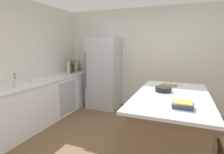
# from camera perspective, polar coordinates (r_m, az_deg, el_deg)

# --- Properties ---
(ground_plane) EXTENTS (7.20, 7.20, 0.00)m
(ground_plane) POSITION_cam_1_polar(r_m,az_deg,el_deg) (3.06, 5.26, -22.69)
(ground_plane) COLOR brown
(wall_rear) EXTENTS (6.00, 0.10, 2.60)m
(wall_rear) POSITION_cam_1_polar(r_m,az_deg,el_deg) (4.79, 13.25, 5.59)
(wall_rear) COLOR silver
(wall_rear) RESTS_ON ground_plane
(wall_left) EXTENTS (0.10, 6.00, 2.60)m
(wall_left) POSITION_cam_1_polar(r_m,az_deg,el_deg) (4.03, -30.13, 3.70)
(wall_left) COLOR silver
(wall_left) RESTS_ON ground_plane
(counter_run_left) EXTENTS (0.66, 3.16, 0.91)m
(counter_run_left) POSITION_cam_1_polar(r_m,az_deg,el_deg) (4.27, -20.42, -6.80)
(counter_run_left) COLOR white
(counter_run_left) RESTS_ON ground_plane
(kitchen_island) EXTENTS (1.06, 1.93, 0.92)m
(kitchen_island) POSITION_cam_1_polar(r_m,az_deg,el_deg) (2.99, 18.04, -13.76)
(kitchen_island) COLOR #7A6047
(kitchen_island) RESTS_ON ground_plane
(refrigerator) EXTENTS (0.78, 0.77, 1.85)m
(refrigerator) POSITION_cam_1_polar(r_m,az_deg,el_deg) (4.78, -2.48, 1.29)
(refrigerator) COLOR #B7BABF
(refrigerator) RESTS_ON ground_plane
(sink_faucet) EXTENTS (0.15, 0.05, 0.30)m
(sink_faucet) POSITION_cam_1_polar(r_m,az_deg,el_deg) (3.97, -24.35, 0.76)
(sink_faucet) COLOR silver
(sink_faucet) RESTS_ON counter_run_left
(flower_vase) EXTENTS (0.09, 0.09, 0.27)m
(flower_vase) POSITION_cam_1_polar(r_m,az_deg,el_deg) (3.61, -28.33, -1.56)
(flower_vase) COLOR silver
(flower_vase) RESTS_ON counter_run_left
(vinegar_bottle) EXTENTS (0.05, 0.05, 0.31)m
(vinegar_bottle) POSITION_cam_1_polar(r_m,az_deg,el_deg) (5.30, -10.26, 3.22)
(vinegar_bottle) COLOR #994C23
(vinegar_bottle) RESTS_ON counter_run_left
(olive_oil_bottle) EXTENTS (0.06, 0.06, 0.29)m
(olive_oil_bottle) POSITION_cam_1_polar(r_m,az_deg,el_deg) (5.25, -10.99, 3.02)
(olive_oil_bottle) COLOR olive
(olive_oil_bottle) RESTS_ON counter_run_left
(whiskey_bottle) EXTENTS (0.07, 0.07, 0.30)m
(whiskey_bottle) POSITION_cam_1_polar(r_m,az_deg,el_deg) (5.19, -11.94, 3.01)
(whiskey_bottle) COLOR brown
(whiskey_bottle) RESTS_ON counter_run_left
(gin_bottle) EXTENTS (0.08, 0.08, 0.33)m
(gin_bottle) POSITION_cam_1_polar(r_m,az_deg,el_deg) (5.04, -11.40, 2.99)
(gin_bottle) COLOR #8CB79E
(gin_bottle) RESTS_ON counter_run_left
(wine_bottle) EXTENTS (0.07, 0.07, 0.35)m
(wine_bottle) POSITION_cam_1_polar(r_m,az_deg,el_deg) (5.00, -12.65, 2.97)
(wine_bottle) COLOR #19381E
(wine_bottle) RESTS_ON counter_run_left
(hot_sauce_bottle) EXTENTS (0.04, 0.04, 0.21)m
(hot_sauce_bottle) POSITION_cam_1_polar(r_m,az_deg,el_deg) (4.90, -12.88, 2.17)
(hot_sauce_bottle) COLOR red
(hot_sauce_bottle) RESTS_ON counter_run_left
(soda_bottle) EXTENTS (0.07, 0.07, 0.33)m
(soda_bottle) POSITION_cam_1_polar(r_m,az_deg,el_deg) (4.84, -13.68, 2.64)
(soda_bottle) COLOR silver
(soda_bottle) RESTS_ON counter_run_left
(cookbook_stack) EXTENTS (0.25, 0.20, 0.07)m
(cookbook_stack) POSITION_cam_1_polar(r_m,az_deg,el_deg) (2.30, 21.55, -8.25)
(cookbook_stack) COLOR #334770
(cookbook_stack) RESTS_ON kitchen_island
(mixing_bowl) EXTENTS (0.26, 0.26, 0.07)m
(mixing_bowl) POSITION_cam_1_polar(r_m,az_deg,el_deg) (2.99, 16.02, -3.71)
(mixing_bowl) COLOR black
(mixing_bowl) RESTS_ON kitchen_island
(cutting_board) EXTENTS (0.30, 0.22, 0.02)m
(cutting_board) POSITION_cam_1_polar(r_m,az_deg,el_deg) (3.44, 17.56, -2.50)
(cutting_board) COLOR #9E7042
(cutting_board) RESTS_ON kitchen_island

